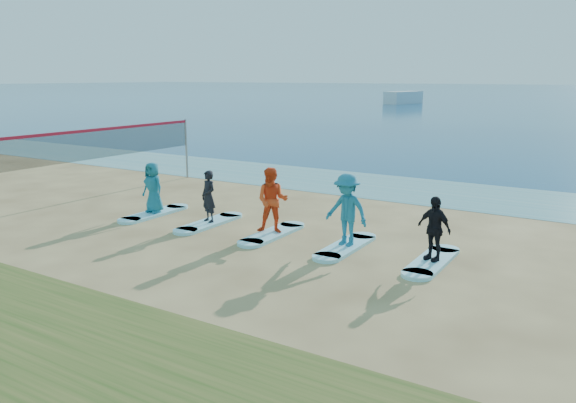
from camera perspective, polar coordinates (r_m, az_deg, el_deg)
The scene contains 14 objects.
ground at distance 13.10m, azimuth -3.20°, elevation -6.53°, with size 600.00×600.00×0.00m, color tan.
shallow_water at distance 22.23m, azimuth 12.47°, elevation 1.21°, with size 600.00×600.00×0.00m, color teal.
volleyball_net at distance 21.41m, azimuth -18.52°, elevation 5.57°, with size 0.18×9.09×2.50m.
boat_offshore_a at distance 92.09m, azimuth 11.61°, elevation 9.70°, with size 2.51×7.56×1.93m, color silver.
surfboard_0 at distance 18.25m, azimuth -13.42°, elevation -1.19°, with size 0.70×2.20×0.09m, color #A1ECF9.
student_0 at distance 18.07m, azimuth -13.55°, elevation 1.39°, with size 0.77×0.50×1.59m, color #1A697E.
surfboard_1 at distance 16.77m, azimuth -7.99°, elevation -2.17°, with size 0.70×2.20×0.09m, color #A1ECF9.
student_1 at distance 16.59m, azimuth -8.08°, elevation 0.53°, with size 0.56×0.36×1.52m, color black.
surfboard_2 at distance 15.48m, azimuth -1.58°, elevation -3.31°, with size 0.70×2.20×0.09m, color #A1ECF9.
student_2 at distance 15.25m, azimuth -1.61°, elevation 0.11°, with size 0.87×0.68×1.80m, color #EB4318.
surfboard_3 at distance 14.42m, azimuth 5.89°, elevation -4.57°, with size 0.70×2.20×0.09m, color #A1ECF9.
student_3 at distance 14.17m, azimuth 5.98°, elevation -0.85°, with size 1.19×0.68×1.84m, color #1C6E8B.
surfboard_4 at distance 13.65m, azimuth 14.41°, elevation -5.92°, with size 0.70×2.20×0.09m, color #A1ECF9.
student_4 at distance 13.42m, azimuth 14.60°, elevation -2.65°, with size 0.89×0.37×1.52m, color black.
Camera 1 is at (7.12, -10.12, 4.29)m, focal length 35.00 mm.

